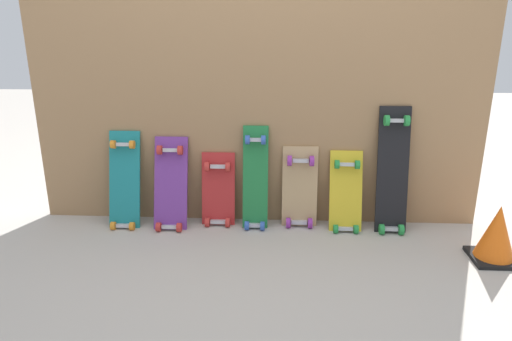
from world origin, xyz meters
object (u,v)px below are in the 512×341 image
(skateboard_red, at_px, (218,194))
(traffic_cone, at_px, (497,234))
(skateboard_teal, at_px, (124,185))
(skateboard_purple, at_px, (171,188))
(skateboard_natural, at_px, (300,191))
(skateboard_yellow, at_px, (346,196))
(skateboard_black, at_px, (393,175))
(skateboard_green, at_px, (255,183))

(skateboard_red, relative_size, traffic_cone, 1.64)
(skateboard_teal, distance_m, traffic_cone, 2.29)
(skateboard_teal, distance_m, skateboard_purple, 0.31)
(skateboard_purple, xyz_separation_m, skateboard_natural, (0.85, 0.06, -0.02))
(skateboard_red, distance_m, skateboard_natural, 0.54)
(skateboard_teal, height_order, traffic_cone, skateboard_teal)
(skateboard_teal, relative_size, skateboard_red, 1.27)
(skateboard_yellow, xyz_separation_m, traffic_cone, (0.80, -0.40, -0.06))
(skateboard_purple, bearing_deg, skateboard_teal, 178.56)
(skateboard_red, distance_m, traffic_cone, 1.70)
(skateboard_natural, distance_m, skateboard_yellow, 0.30)
(skateboard_purple, distance_m, skateboard_natural, 0.85)
(skateboard_natural, relative_size, traffic_cone, 1.78)
(skateboard_teal, relative_size, skateboard_yellow, 1.20)
(skateboard_red, height_order, skateboard_black, skateboard_black)
(skateboard_yellow, bearing_deg, skateboard_black, 0.68)
(skateboard_yellow, distance_m, traffic_cone, 0.90)
(skateboard_red, xyz_separation_m, skateboard_black, (1.13, -0.03, 0.16))
(skateboard_natural, height_order, traffic_cone, skateboard_natural)
(skateboard_black, bearing_deg, skateboard_purple, -179.14)
(skateboard_purple, height_order, skateboard_green, skateboard_green)
(skateboard_green, distance_m, skateboard_black, 0.88)
(skateboard_green, xyz_separation_m, skateboard_natural, (0.29, 0.03, -0.06))
(skateboard_purple, height_order, skateboard_red, skateboard_purple)
(skateboard_purple, height_order, skateboard_yellow, skateboard_purple)
(skateboard_red, distance_m, skateboard_black, 1.14)
(skateboard_natural, xyz_separation_m, skateboard_black, (0.59, -0.03, 0.13))
(skateboard_red, height_order, traffic_cone, skateboard_red)
(skateboard_red, distance_m, skateboard_yellow, 0.84)
(skateboard_natural, bearing_deg, skateboard_purple, -176.20)
(skateboard_purple, bearing_deg, skateboard_green, 3.16)
(skateboard_red, height_order, skateboard_yellow, skateboard_yellow)
(skateboard_teal, distance_m, skateboard_black, 1.75)
(skateboard_purple, height_order, skateboard_black, skateboard_black)
(skateboard_teal, distance_m, skateboard_green, 0.87)
(skateboard_purple, height_order, skateboard_natural, skateboard_purple)
(skateboard_green, height_order, traffic_cone, skateboard_green)
(skateboard_black, bearing_deg, skateboard_teal, -179.55)
(skateboard_red, height_order, skateboard_natural, skateboard_natural)
(skateboard_green, xyz_separation_m, skateboard_black, (0.88, -0.01, 0.07))
(traffic_cone, bearing_deg, skateboard_red, 165.25)
(skateboard_teal, height_order, skateboard_purple, skateboard_teal)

